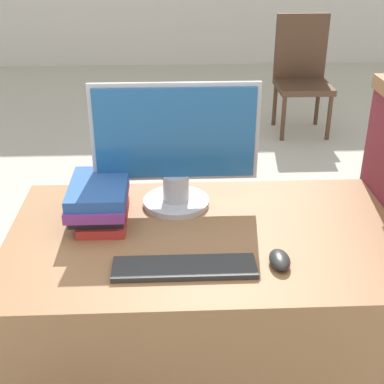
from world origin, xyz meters
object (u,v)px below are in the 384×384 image
book_stack (100,201)px  far_chair (302,71)px  keyboard (184,268)px  mouse (280,260)px  monitor (175,147)px

book_stack → far_chair: 3.20m
keyboard → far_chair: bearing=71.0°
mouse → far_chair: far_chair is taller
keyboard → far_chair: (1.09, 3.18, -0.24)m
monitor → book_stack: bearing=-158.1°
monitor → book_stack: size_ratio=1.95×
book_stack → keyboard: bearing=-48.3°
keyboard → mouse: mouse is taller
book_stack → far_chair: bearing=64.8°
monitor → keyboard: bearing=-87.7°
mouse → far_chair: (0.82, 3.17, -0.25)m
monitor → book_stack: monitor is taller
monitor → mouse: monitor is taller
mouse → book_stack: 0.61m
monitor → far_chair: bearing=68.3°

